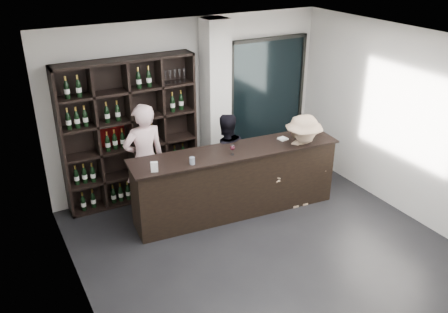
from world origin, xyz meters
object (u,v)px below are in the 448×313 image
wine_shelf (130,133)px  taster_black (225,157)px  tasting_counter (236,181)px  taster_pink (145,160)px  customer (302,162)px

wine_shelf → taster_black: (1.36, -0.70, -0.45)m
tasting_counter → taster_pink: bearing=154.7°
customer → taster_pink: bearing=159.4°
tasting_counter → customer: customer is taller
taster_pink → customer: taster_pink is taller
wine_shelf → taster_pink: 0.56m
tasting_counter → taster_black: 0.54m
tasting_counter → taster_black: bearing=86.1°
taster_pink → customer: size_ratio=1.15×
wine_shelf → customer: wine_shelf is taller
taster_pink → taster_black: bearing=167.5°
wine_shelf → customer: (2.30, -1.52, -0.41)m
wine_shelf → tasting_counter: 1.87m
tasting_counter → taster_black: size_ratio=2.21×
customer → tasting_counter: bearing=166.9°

